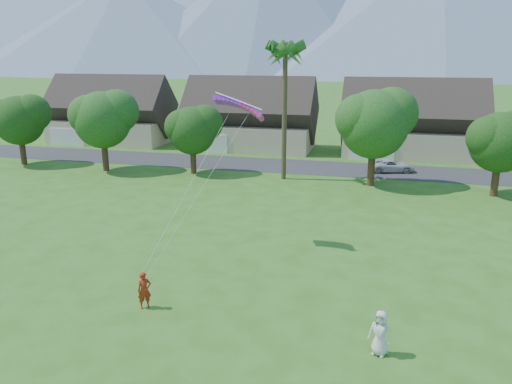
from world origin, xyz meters
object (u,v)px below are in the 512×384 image
(watcher, at_px, (380,333))
(parked_car, at_px, (392,166))
(kite_flyer, at_px, (144,290))
(parafoil_kite, at_px, (240,104))

(watcher, xyz_separation_m, parked_car, (0.77, 32.56, -0.31))
(watcher, bearing_deg, parked_car, 106.18)
(kite_flyer, bearing_deg, parked_car, 30.77)
(parked_car, bearing_deg, watcher, 162.82)
(kite_flyer, height_order, parked_car, kite_flyer)
(kite_flyer, xyz_separation_m, parked_car, (11.30, 31.40, -0.27))
(parked_car, bearing_deg, parafoil_kite, 141.44)
(watcher, bearing_deg, kite_flyer, -168.75)
(watcher, height_order, parked_car, watcher)
(parked_car, xyz_separation_m, parafoil_kite, (-9.30, -22.19, 7.90))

